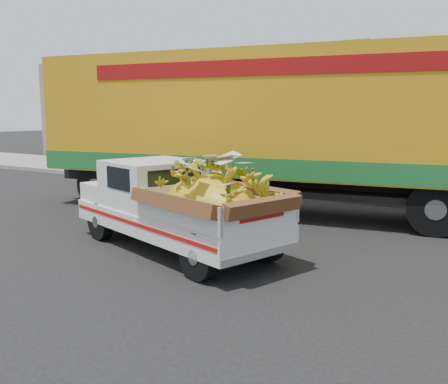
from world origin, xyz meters
The scene contains 6 objects.
ground centered at (0.00, 0.00, 0.00)m, with size 100.00×100.00×0.00m, color black.
curb centered at (0.00, 6.62, 0.07)m, with size 60.00×0.25×0.15m, color gray.
sidewalk centered at (0.00, 8.72, 0.07)m, with size 60.00×4.00×0.14m, color gray.
building_left centered at (-8.00, 14.62, 2.50)m, with size 18.00×6.00×5.00m, color gray.
pickup_truck centered at (1.37, 0.16, 0.83)m, with size 4.67×2.84×1.54m.
semi_trailer centered at (1.18, 4.17, 2.12)m, with size 12.07×4.44×3.80m.
Camera 1 is at (6.36, -6.56, 2.42)m, focal length 40.00 mm.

